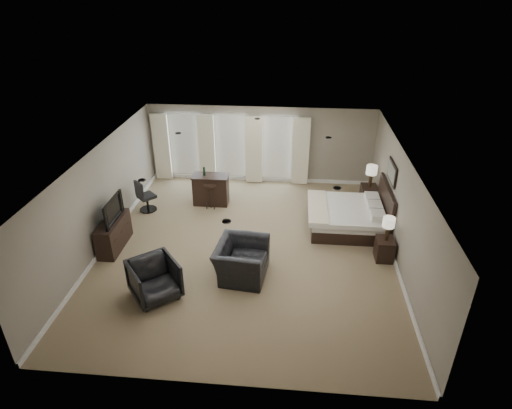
# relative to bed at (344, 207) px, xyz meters

# --- Properties ---
(room) EXTENTS (7.60, 8.60, 2.64)m
(room) POSITION_rel_bed_xyz_m (-2.58, -1.31, 0.64)
(room) COLOR #7D6C4F
(room) RESTS_ON ground
(window_bay) EXTENTS (5.25, 0.20, 2.30)m
(window_bay) POSITION_rel_bed_xyz_m (-3.58, 2.80, 0.54)
(window_bay) COLOR silver
(window_bay) RESTS_ON room
(bed) EXTENTS (2.07, 1.98, 1.32)m
(bed) POSITION_rel_bed_xyz_m (0.00, 0.00, 0.00)
(bed) COLOR silver
(bed) RESTS_ON ground
(nightstand_near) EXTENTS (0.43, 0.52, 0.57)m
(nightstand_near) POSITION_rel_bed_xyz_m (0.89, -1.45, -0.38)
(nightstand_near) COLOR black
(nightstand_near) RESTS_ON ground
(nightstand_far) EXTENTS (0.47, 0.57, 0.62)m
(nightstand_far) POSITION_rel_bed_xyz_m (0.89, 1.45, -0.35)
(nightstand_far) COLOR black
(nightstand_far) RESTS_ON ground
(lamp_near) EXTENTS (0.30, 0.30, 0.62)m
(lamp_near) POSITION_rel_bed_xyz_m (0.89, -1.45, 0.22)
(lamp_near) COLOR beige
(lamp_near) RESTS_ON nightstand_near
(lamp_far) EXTENTS (0.33, 0.33, 0.68)m
(lamp_far) POSITION_rel_bed_xyz_m (0.89, 1.45, 0.31)
(lamp_far) COLOR beige
(lamp_far) RESTS_ON nightstand_far
(wall_art) EXTENTS (0.04, 0.96, 0.56)m
(wall_art) POSITION_rel_bed_xyz_m (1.12, 0.00, 1.09)
(wall_art) COLOR slate
(wall_art) RESTS_ON room
(dresser) EXTENTS (0.44, 1.38, 0.80)m
(dresser) POSITION_rel_bed_xyz_m (-6.03, -1.55, -0.26)
(dresser) COLOR black
(dresser) RESTS_ON ground
(tv) EXTENTS (0.63, 1.10, 0.14)m
(tv) POSITION_rel_bed_xyz_m (-6.03, -1.55, 0.21)
(tv) COLOR black
(tv) RESTS_ON dresser
(armchair_near) EXTENTS (0.99, 1.39, 1.14)m
(armchair_near) POSITION_rel_bed_xyz_m (-2.59, -2.42, -0.09)
(armchair_near) COLOR black
(armchair_near) RESTS_ON ground
(armchair_far) EXTENTS (1.32, 1.31, 0.99)m
(armchair_far) POSITION_rel_bed_xyz_m (-4.38, -3.36, -0.16)
(armchair_far) COLOR black
(armchair_far) RESTS_ON ground
(bar_counter) EXTENTS (1.10, 0.57, 0.96)m
(bar_counter) POSITION_rel_bed_xyz_m (-3.96, 1.09, -0.18)
(bar_counter) COLOR black
(bar_counter) RESTS_ON ground
(bar_stool_left) EXTENTS (0.35, 0.35, 0.69)m
(bar_stool_left) POSITION_rel_bed_xyz_m (-4.19, 1.68, -0.31)
(bar_stool_left) COLOR black
(bar_stool_left) RESTS_ON ground
(bar_stool_right) EXTENTS (0.45, 0.45, 0.79)m
(bar_stool_right) POSITION_rel_bed_xyz_m (-3.93, 0.83, -0.27)
(bar_stool_right) COLOR black
(bar_stool_right) RESTS_ON ground
(desk_chair) EXTENTS (0.72, 0.72, 1.00)m
(desk_chair) POSITION_rel_bed_xyz_m (-5.80, 0.48, -0.16)
(desk_chair) COLOR black
(desk_chair) RESTS_ON ground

